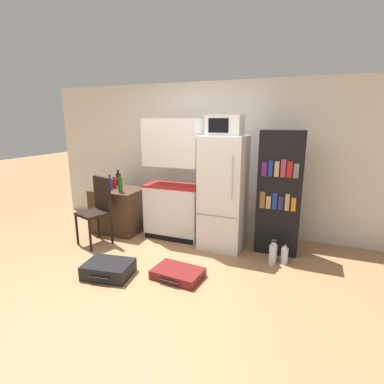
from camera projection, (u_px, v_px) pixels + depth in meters
name	position (u px, v px, depth m)	size (l,w,h in m)	color
ground_plane	(151.00, 280.00, 3.54)	(24.00, 24.00, 0.00)	#A3754C
wall_back	(218.00, 158.00, 4.98)	(6.40, 0.10, 2.45)	silver
side_table	(120.00, 210.00, 5.08)	(0.78, 0.65, 0.72)	#422D1E
kitchen_hutch	(174.00, 184.00, 4.69)	(0.90, 0.47, 1.87)	white
refrigerator	(223.00, 193.00, 4.34)	(0.61, 0.63, 1.64)	white
microwave	(225.00, 125.00, 4.11)	(0.48, 0.36, 0.28)	silver
bookshelf	(280.00, 193.00, 4.16)	(0.58, 0.36, 1.72)	black
bottle_wine_dark	(118.00, 179.00, 5.24)	(0.09, 0.09, 0.28)	black
bottle_ketchup_red	(114.00, 183.00, 5.06)	(0.08, 0.08, 0.19)	#AD1914
bottle_green_tall	(120.00, 185.00, 4.73)	(0.07, 0.07, 0.31)	#1E6028
bottle_blue_soda	(110.00, 183.00, 4.95)	(0.07, 0.07, 0.24)	#1E47A3
bowl	(104.00, 187.00, 5.04)	(0.18, 0.18, 0.05)	silver
chair	(98.00, 205.00, 4.52)	(0.51, 0.51, 1.02)	black
suitcase_large_flat	(178.00, 273.00, 3.59)	(0.61, 0.46, 0.11)	maroon
suitcase_small_flat	(109.00, 269.00, 3.63)	(0.61, 0.50, 0.17)	black
water_bottle_front	(274.00, 252.00, 4.01)	(0.08, 0.08, 0.30)	silver
water_bottle_middle	(285.00, 255.00, 3.94)	(0.09, 0.09, 0.28)	silver
water_bottle_back	(272.00, 254.00, 3.90)	(0.09, 0.09, 0.34)	silver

